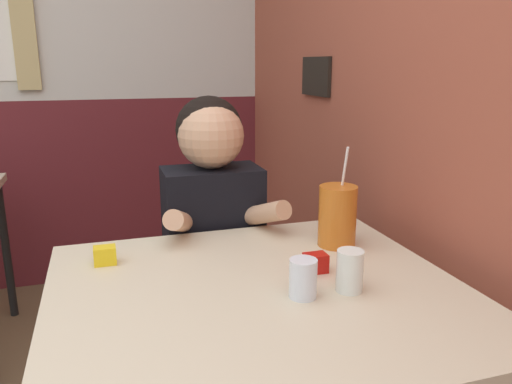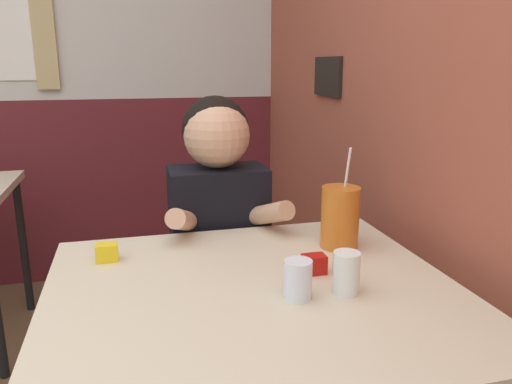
# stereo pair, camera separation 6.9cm
# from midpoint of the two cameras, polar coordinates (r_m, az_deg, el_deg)

# --- Properties ---
(brick_wall_right) EXTENTS (0.08, 4.33, 2.70)m
(brick_wall_right) POSITION_cam_midpoint_polar(r_m,az_deg,el_deg) (2.12, 12.49, 15.46)
(brick_wall_right) COLOR #9E4C38
(brick_wall_right) RESTS_ON ground_plane
(back_wall) EXTENTS (5.57, 0.09, 2.70)m
(back_wall) POSITION_cam_midpoint_polar(r_m,az_deg,el_deg) (3.12, -22.15, 14.45)
(back_wall) COLOR silver
(back_wall) RESTS_ON ground_plane
(main_table) EXTENTS (1.01, 0.92, 0.77)m
(main_table) POSITION_cam_midpoint_polar(r_m,az_deg,el_deg) (1.28, 1.46, -13.63)
(main_table) COLOR beige
(main_table) RESTS_ON ground_plane
(person_seated) EXTENTS (0.42, 0.42, 1.20)m
(person_seated) POSITION_cam_midpoint_polar(r_m,az_deg,el_deg) (1.82, -3.17, -6.31)
(person_seated) COLOR black
(person_seated) RESTS_ON ground_plane
(cocktail_pitcher) EXTENTS (0.11, 0.11, 0.30)m
(cocktail_pitcher) POSITION_cam_midpoint_polar(r_m,az_deg,el_deg) (1.51, 10.87, -2.85)
(cocktail_pitcher) COLOR #C6661E
(cocktail_pitcher) RESTS_ON main_table
(glass_near_pitcher) EXTENTS (0.07, 0.07, 0.09)m
(glass_near_pitcher) POSITION_cam_midpoint_polar(r_m,az_deg,el_deg) (1.19, 6.50, -9.91)
(glass_near_pitcher) COLOR silver
(glass_near_pitcher) RESTS_ON main_table
(glass_center) EXTENTS (0.07, 0.07, 0.10)m
(glass_center) POSITION_cam_midpoint_polar(r_m,az_deg,el_deg) (1.23, 11.86, -9.04)
(glass_center) COLOR silver
(glass_center) RESTS_ON main_table
(condiment_ketchup) EXTENTS (0.06, 0.04, 0.05)m
(condiment_ketchup) POSITION_cam_midpoint_polar(r_m,az_deg,el_deg) (1.34, 8.14, -8.18)
(condiment_ketchup) COLOR #B7140F
(condiment_ketchup) RESTS_ON main_table
(condiment_mustard) EXTENTS (0.06, 0.04, 0.05)m
(condiment_mustard) POSITION_cam_midpoint_polar(r_m,az_deg,el_deg) (1.46, -15.38, -6.69)
(condiment_mustard) COLOR yellow
(condiment_mustard) RESTS_ON main_table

